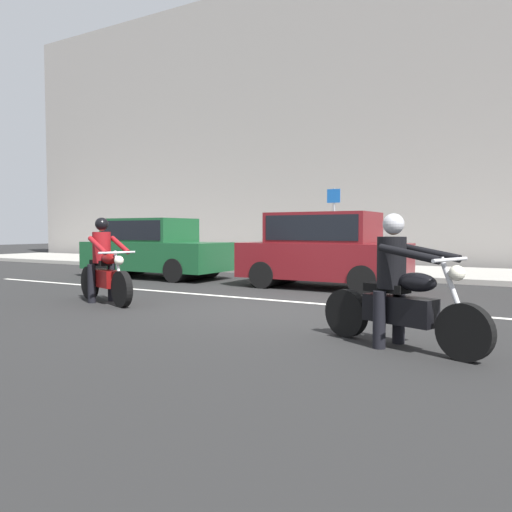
{
  "coord_description": "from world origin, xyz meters",
  "views": [
    {
      "loc": [
        4.07,
        -7.68,
        1.39
      ],
      "look_at": [
        -0.1,
        -0.39,
        0.94
      ],
      "focal_mm": 34.68,
      "sensor_mm": 36.0,
      "label": 1
    }
  ],
  "objects": [
    {
      "name": "parked_sedan_forest_green",
      "position": [
        -5.69,
        3.33,
        0.88
      ],
      "size": [
        4.38,
        1.82,
        1.72
      ],
      "color": "#164C28",
      "rests_on": "ground_plane"
    },
    {
      "name": "lane_marking_stripe",
      "position": [
        -0.06,
        0.9,
        0.0
      ],
      "size": [
        18.0,
        0.14,
        0.01
      ],
      "primitive_type": "cube",
      "color": "silver",
      "rests_on": "ground_plane"
    },
    {
      "name": "parked_hatchback_maroon",
      "position": [
        -0.39,
        3.34,
        0.93
      ],
      "size": [
        3.94,
        1.76,
        1.8
      ],
      "color": "maroon",
      "rests_on": "ground_plane"
    },
    {
      "name": "street_sign_post",
      "position": [
        -1.67,
        7.39,
        1.71
      ],
      "size": [
        0.44,
        0.08,
        2.59
      ],
      "color": "gray",
      "rests_on": "sidewalk_slab"
    },
    {
      "name": "ground_plane",
      "position": [
        0.0,
        0.0,
        0.0
      ],
      "size": [
        80.0,
        80.0,
        0.0
      ],
      "primitive_type": "plane",
      "color": "black"
    },
    {
      "name": "building_facade",
      "position": [
        0.0,
        11.4,
        5.82
      ],
      "size": [
        40.0,
        1.4,
        11.64
      ],
      "primitive_type": "cube",
      "color": "gray",
      "rests_on": "ground_plane"
    },
    {
      "name": "motorcycle_with_rider_crimson",
      "position": [
        -3.1,
        -0.98,
        0.66
      ],
      "size": [
        2.04,
        0.94,
        1.63
      ],
      "color": "black",
      "rests_on": "ground_plane"
    },
    {
      "name": "motorcycle_with_rider_black_leather",
      "position": [
        2.67,
        -1.85,
        0.64
      ],
      "size": [
        2.12,
        0.97,
        1.58
      ],
      "color": "black",
      "rests_on": "ground_plane"
    },
    {
      "name": "sidewalk_slab",
      "position": [
        0.0,
        8.0,
        0.07
      ],
      "size": [
        40.0,
        4.4,
        0.14
      ],
      "primitive_type": "cube",
      "color": "#99968E",
      "rests_on": "ground_plane"
    },
    {
      "name": "pedestrian_bystander",
      "position": [
        -3.64,
        8.01,
        1.15
      ],
      "size": [
        0.34,
        0.34,
        1.74
      ],
      "color": "black",
      "rests_on": "sidewalk_slab"
    }
  ]
}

